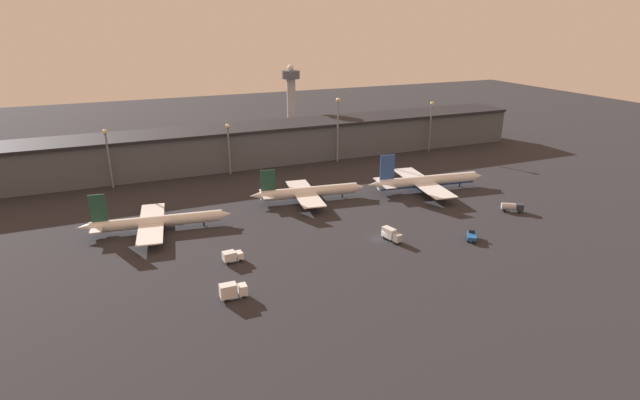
# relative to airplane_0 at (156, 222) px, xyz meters

# --- Properties ---
(ground) EXTENTS (600.00, 600.00, 0.00)m
(ground) POSITION_rel_airplane_0_xyz_m (58.30, -31.70, -2.90)
(ground) COLOR #26262B
(terminal_building) EXTENTS (235.70, 22.07, 16.44)m
(terminal_building) POSITION_rel_airplane_0_xyz_m (58.30, 60.60, 5.37)
(terminal_building) COLOR #4C515B
(terminal_building) RESTS_ON ground
(airplane_0) EXTENTS (44.17, 32.66, 12.85)m
(airplane_0) POSITION_rel_airplane_0_xyz_m (0.00, 0.00, 0.00)
(airplane_0) COLOR white
(airplane_0) RESTS_ON ground
(airplane_1) EXTENTS (41.27, 29.59, 12.28)m
(airplane_1) POSITION_rel_airplane_0_xyz_m (51.44, 6.47, 0.22)
(airplane_1) COLOR white
(airplane_1) RESTS_ON ground
(airplane_2) EXTENTS (46.46, 37.20, 14.53)m
(airplane_2) POSITION_rel_airplane_0_xyz_m (95.66, 0.12, 0.54)
(airplane_2) COLOR white
(airplane_2) RESTS_ON ground
(service_vehicle_0) EXTENTS (5.28, 2.97, 3.05)m
(service_vehicle_0) POSITION_rel_airplane_0_xyz_m (16.05, -29.04, -1.20)
(service_vehicle_0) COLOR white
(service_vehicle_0) RESTS_ON ground
(service_vehicle_1) EXTENTS (6.11, 2.45, 3.88)m
(service_vehicle_1) POSITION_rel_airplane_0_xyz_m (11.85, -46.98, -0.79)
(service_vehicle_1) COLOR white
(service_vehicle_1) RESTS_ON ground
(service_vehicle_2) EXTENTS (5.19, 5.68, 2.54)m
(service_vehicle_2) POSITION_rel_airplane_0_xyz_m (82.66, -42.20, -1.71)
(service_vehicle_2) COLOR #195199
(service_vehicle_2) RESTS_ON ground
(service_vehicle_3) EXTENTS (3.55, 6.95, 3.58)m
(service_vehicle_3) POSITION_rel_airplane_0_xyz_m (61.07, -33.66, -0.93)
(service_vehicle_3) COLOR #9EA3A8
(service_vehicle_3) RESTS_ON ground
(service_vehicle_4) EXTENTS (7.00, 5.72, 2.96)m
(service_vehicle_4) POSITION_rel_airplane_0_xyz_m (109.23, -29.48, -1.16)
(service_vehicle_4) COLOR #282D38
(service_vehicle_4) RESTS_ON ground
(lamp_post_0) EXTENTS (1.80, 1.80, 22.29)m
(lamp_post_0) POSITION_rel_airplane_0_xyz_m (-10.81, 47.88, 11.49)
(lamp_post_0) COLOR slate
(lamp_post_0) RESTS_ON ground
(lamp_post_1) EXTENTS (1.80, 1.80, 20.73)m
(lamp_post_1) POSITION_rel_airplane_0_xyz_m (33.84, 47.88, 10.62)
(lamp_post_1) COLOR slate
(lamp_post_1) RESTS_ON ground
(lamp_post_2) EXTENTS (1.80, 1.80, 28.08)m
(lamp_post_2) POSITION_rel_airplane_0_xyz_m (81.83, 47.88, 14.68)
(lamp_post_2) COLOR slate
(lamp_post_2) RESTS_ON ground
(lamp_post_3) EXTENTS (1.80, 1.80, 23.57)m
(lamp_post_3) POSITION_rel_airplane_0_xyz_m (129.85, 47.88, 12.21)
(lamp_post_3) COLOR slate
(lamp_post_3) RESTS_ON ground
(control_tower) EXTENTS (9.00, 9.00, 38.12)m
(control_tower) POSITION_rel_airplane_0_xyz_m (77.46, 94.80, 19.41)
(control_tower) COLOR #99999E
(control_tower) RESTS_ON ground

